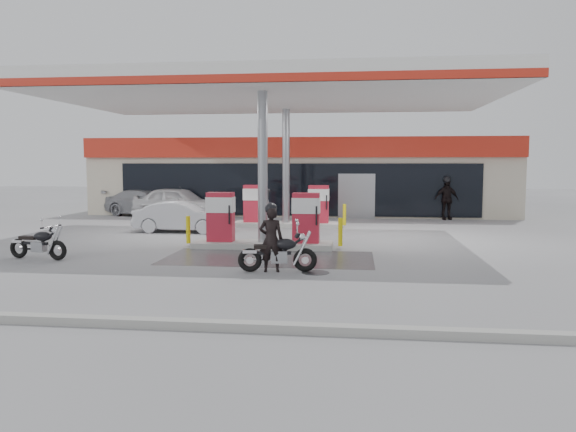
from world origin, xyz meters
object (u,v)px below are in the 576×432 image
at_px(sedan_white, 178,202).
at_px(pump_island_near, 263,226).
at_px(attendant, 267,205).
at_px(parked_car_right, 438,205).
at_px(parked_car_left, 147,203).
at_px(biker_main, 271,239).
at_px(hatchback_silver, 182,217).
at_px(pump_island_far, 286,210).
at_px(biker_walking, 447,199).
at_px(parked_motorcycle, 39,244).
at_px(main_motorcycle, 279,254).

bearing_deg(sedan_white, pump_island_near, -136.64).
relative_size(sedan_white, attendant, 2.92).
bearing_deg(parked_car_right, parked_car_left, 109.37).
height_order(pump_island_near, biker_main, pump_island_near).
xyz_separation_m(sedan_white, hatchback_silver, (1.95, -5.60, -0.16)).
distance_m(biker_main, hatchback_silver, 8.98).
relative_size(attendant, parked_car_left, 0.34).
bearing_deg(pump_island_far, attendant, 123.66).
height_order(sedan_white, biker_walking, biker_walking).
height_order(parked_motorcycle, attendant, attendant).
distance_m(parked_car_left, biker_walking, 15.05).
relative_size(main_motorcycle, biker_walking, 1.01).
distance_m(attendant, parked_car_left, 7.04).
xyz_separation_m(biker_main, parked_motorcycle, (-6.84, 1.02, -0.40)).
bearing_deg(pump_island_far, parked_motorcycle, -123.50).
bearing_deg(main_motorcycle, pump_island_far, 88.50).
height_order(pump_island_far, main_motorcycle, pump_island_far).
bearing_deg(parked_car_right, hatchback_silver, 138.88).
height_order(pump_island_near, sedan_white, pump_island_near).
bearing_deg(biker_main, attendant, -87.70).
bearing_deg(attendant, biker_walking, -84.51).
bearing_deg(hatchback_silver, pump_island_far, -57.25).
bearing_deg(main_motorcycle, parked_car_right, 61.32).
distance_m(pump_island_far, attendant, 1.99).
bearing_deg(biker_main, biker_walking, -122.25).
bearing_deg(attendant, hatchback_silver, 136.91).
bearing_deg(parked_car_left, biker_main, -131.70).
xyz_separation_m(hatchback_silver, parked_car_left, (-3.88, 6.40, 0.06)).
height_order(biker_main, parked_motorcycle, biker_main).
bearing_deg(hatchback_silver, attendant, -33.33).
xyz_separation_m(pump_island_far, biker_walking, (7.30, 3.80, 0.28)).
xyz_separation_m(attendant, biker_walking, (8.40, 2.14, 0.21)).
bearing_deg(biker_walking, hatchback_silver, -162.50).
distance_m(main_motorcycle, hatchback_silver, 9.06).
distance_m(pump_island_near, sedan_white, 10.89).
bearing_deg(biker_main, pump_island_far, -92.32).
distance_m(pump_island_near, attendant, 7.74).
distance_m(biker_main, attendant, 11.85).
relative_size(main_motorcycle, parked_motorcycle, 1.06).
xyz_separation_m(main_motorcycle, parked_motorcycle, (-7.03, 0.99, -0.03)).
xyz_separation_m(biker_main, biker_walking, (6.42, 13.82, 0.16)).
bearing_deg(pump_island_far, biker_main, -84.98).
xyz_separation_m(parked_car_left, parked_car_right, (14.97, 2.00, -0.11)).
bearing_deg(sedan_white, biker_walking, -76.32).
distance_m(parked_motorcycle, sedan_white, 12.21).
distance_m(pump_island_far, parked_car_right, 9.40).
xyz_separation_m(biker_main, attendant, (-1.98, 11.68, -0.05)).
relative_size(parked_motorcycle, biker_walking, 0.95).
distance_m(pump_island_near, hatchback_silver, 5.29).
height_order(pump_island_near, biker_walking, biker_walking).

